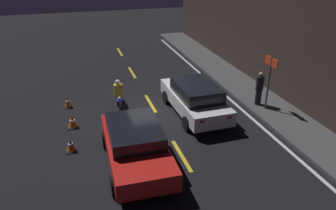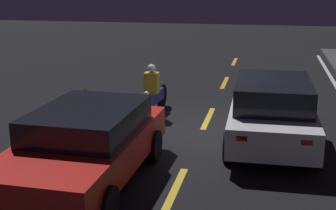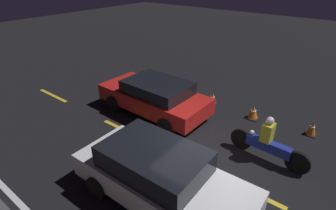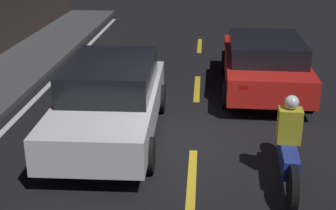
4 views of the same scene
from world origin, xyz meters
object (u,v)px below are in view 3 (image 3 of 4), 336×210
traffic_cone_mid (253,112)px  taxi_red (155,96)px  motorcycle (269,143)px  sedan_white (160,175)px  traffic_cone_near (312,128)px  traffic_cone_far (213,98)px

traffic_cone_mid → taxi_red: bearing=31.8°
motorcycle → sedan_white: bearing=67.2°
motorcycle → traffic_cone_near: size_ratio=4.64×
taxi_red → traffic_cone_near: 5.58m
motorcycle → traffic_cone_near: 2.37m
sedan_white → motorcycle: bearing=62.6°
sedan_white → taxi_red: sedan_white is taller
motorcycle → traffic_cone_mid: bearing=-55.6°
traffic_cone_mid → sedan_white: bearing=86.9°
motorcycle → traffic_cone_mid: size_ratio=4.65×
sedan_white → traffic_cone_near: (-2.27, -5.30, -0.52)m
traffic_cone_near → motorcycle: bearing=71.4°
traffic_cone_near → traffic_cone_far: size_ratio=1.04×
taxi_red → motorcycle: (-4.40, 0.12, -0.16)m
sedan_white → traffic_cone_near: sedan_white is taller
sedan_white → taxi_red: size_ratio=1.01×
taxi_red → traffic_cone_mid: 3.74m
sedan_white → traffic_cone_far: size_ratio=8.96×
motorcycle → traffic_cone_far: motorcycle is taller
taxi_red → traffic_cone_mid: (-3.15, -1.96, -0.49)m
taxi_red → traffic_cone_near: taxi_red is taller
traffic_cone_near → traffic_cone_mid: bearing=4.1°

